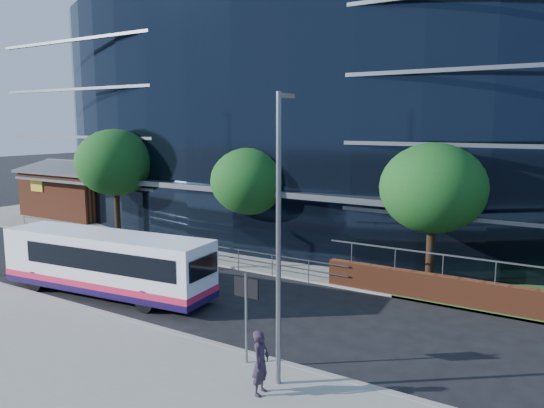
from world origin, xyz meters
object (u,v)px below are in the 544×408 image
Objects in this scene: tree_far_b at (250,181)px; streetlight_east at (279,233)px; city_bus at (108,263)px; brick_pavilion at (83,191)px; tree_far_a at (115,163)px; pedestrian at (261,362)px; tree_far_c at (433,188)px; street_sign at (246,299)px.

tree_far_b is 0.76× the size of streetlight_east.
city_bus is (-10.43, 3.01, -3.02)m from streetlight_east.
city_bus is at bearing 163.88° from streetlight_east.
tree_far_b is 9.21m from city_bus.
brick_pavilion is 0.85× the size of city_bus.
tree_far_a is 22.68m from pedestrian.
streetlight_east is (28.00, -15.67, 2.50)m from brick_pavilion.
city_bus is at bearing -43.59° from tree_far_a.
brick_pavilion is at bearing 50.89° from pedestrian.
tree_far_b is (19.00, -4.00, 2.27)m from brick_pavilion.
tree_far_c is 11.22m from streetlight_east.
tree_far_a reaches higher than pedestrian.
tree_far_c is 0.81× the size of streetlight_east.
tree_far_b is at bearing 127.63° from streetlight_east.
tree_far_a is (-17.50, 10.59, 2.71)m from street_sign.
street_sign is 11.14m from tree_far_c.
streetlight_east reaches higher than brick_pavilion.
tree_far_b is at bearing 74.43° from city_bus.
tree_far_b is at bearing 177.14° from tree_far_c.
streetlight_east reaches higher than tree_far_c.
pedestrian is at bearing -32.27° from tree_far_a.
tree_far_c is at bearing -13.88° from pedestrian.
city_bus is (-1.43, -8.66, -2.79)m from tree_far_b.
streetlight_east is at bearing -52.37° from tree_far_b.
streetlight_east is at bearing -29.24° from brick_pavilion.
pedestrian is at bearing -95.27° from tree_far_c.
streetlight_east reaches higher than city_bus.
streetlight_east is at bearing -21.36° from street_sign.
city_bus is (-11.43, -8.16, -3.11)m from tree_far_c.
tree_far_b reaches higher than brick_pavilion.
tree_far_c is (2.50, 10.59, 2.39)m from street_sign.
tree_far_c is (20.00, 0.00, -0.33)m from tree_far_a.
street_sign is at bearing -31.17° from tree_far_a.
brick_pavilion is 19.55m from tree_far_b.
tree_far_a reaches higher than street_sign.
tree_far_b is at bearing 2.86° from tree_far_a.
tree_far_a is 1.15× the size of tree_far_b.
street_sign is 20.63m from tree_far_a.
pedestrian is at bearing -54.41° from tree_far_b.
pedestrian is at bearing -30.50° from brick_pavilion.
brick_pavilion is at bearing 168.12° from tree_far_b.
tree_far_a is at bearing 149.54° from streetlight_east.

